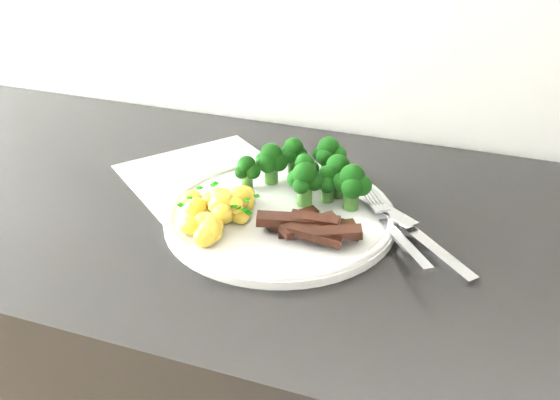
{
  "coord_description": "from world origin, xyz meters",
  "views": [
    {
      "loc": [
        0.2,
        0.99,
        1.34
      ],
      "look_at": [
        -0.04,
        1.66,
        0.93
      ],
      "focal_mm": 39.82,
      "sensor_mm": 36.0,
      "label": 1
    }
  ],
  "objects_px": {
    "plate": "(280,214)",
    "fork": "(395,230)",
    "broccoli": "(313,169)",
    "potatoes": "(219,210)",
    "beef_strips": "(311,226)",
    "knife": "(420,240)",
    "recipe_paper": "(222,189)"
  },
  "relations": [
    {
      "from": "plate",
      "to": "fork",
      "type": "height_order",
      "value": "fork"
    },
    {
      "from": "broccoli",
      "to": "potatoes",
      "type": "height_order",
      "value": "broccoli"
    },
    {
      "from": "potatoes",
      "to": "beef_strips",
      "type": "relative_size",
      "value": 1.03
    },
    {
      "from": "knife",
      "to": "potatoes",
      "type": "bearing_deg",
      "value": -169.63
    },
    {
      "from": "potatoes",
      "to": "knife",
      "type": "height_order",
      "value": "potatoes"
    },
    {
      "from": "recipe_paper",
      "to": "knife",
      "type": "height_order",
      "value": "knife"
    },
    {
      "from": "recipe_paper",
      "to": "fork",
      "type": "bearing_deg",
      "value": -12.15
    },
    {
      "from": "potatoes",
      "to": "knife",
      "type": "xyz_separation_m",
      "value": [
        0.25,
        0.05,
        -0.02
      ]
    },
    {
      "from": "recipe_paper",
      "to": "beef_strips",
      "type": "bearing_deg",
      "value": -28.79
    },
    {
      "from": "broccoli",
      "to": "knife",
      "type": "distance_m",
      "value": 0.18
    },
    {
      "from": "recipe_paper",
      "to": "broccoli",
      "type": "relative_size",
      "value": 2.0
    },
    {
      "from": "broccoli",
      "to": "knife",
      "type": "bearing_deg",
      "value": -21.73
    },
    {
      "from": "fork",
      "to": "knife",
      "type": "height_order",
      "value": "fork"
    },
    {
      "from": "plate",
      "to": "knife",
      "type": "bearing_deg",
      "value": -0.29
    },
    {
      "from": "recipe_paper",
      "to": "beef_strips",
      "type": "distance_m",
      "value": 0.19
    },
    {
      "from": "plate",
      "to": "potatoes",
      "type": "bearing_deg",
      "value": -144.65
    },
    {
      "from": "recipe_paper",
      "to": "potatoes",
      "type": "height_order",
      "value": "potatoes"
    },
    {
      "from": "potatoes",
      "to": "knife",
      "type": "distance_m",
      "value": 0.26
    },
    {
      "from": "plate",
      "to": "broccoli",
      "type": "relative_size",
      "value": 1.6
    },
    {
      "from": "broccoli",
      "to": "knife",
      "type": "relative_size",
      "value": 0.95
    },
    {
      "from": "plate",
      "to": "potatoes",
      "type": "xyz_separation_m",
      "value": [
        -0.07,
        -0.05,
        0.02
      ]
    },
    {
      "from": "knife",
      "to": "plate",
      "type": "bearing_deg",
      "value": 179.71
    },
    {
      "from": "broccoli",
      "to": "fork",
      "type": "distance_m",
      "value": 0.15
    },
    {
      "from": "potatoes",
      "to": "beef_strips",
      "type": "xyz_separation_m",
      "value": [
        0.12,
        0.01,
        -0.0
      ]
    },
    {
      "from": "potatoes",
      "to": "fork",
      "type": "distance_m",
      "value": 0.23
    },
    {
      "from": "plate",
      "to": "beef_strips",
      "type": "height_order",
      "value": "beef_strips"
    },
    {
      "from": "plate",
      "to": "beef_strips",
      "type": "relative_size",
      "value": 2.25
    },
    {
      "from": "potatoes",
      "to": "broccoli",
      "type": "bearing_deg",
      "value": 50.34
    },
    {
      "from": "broccoli",
      "to": "plate",
      "type": "bearing_deg",
      "value": -111.58
    },
    {
      "from": "beef_strips",
      "to": "knife",
      "type": "xyz_separation_m",
      "value": [
        0.13,
        0.04,
        -0.01
      ]
    },
    {
      "from": "plate",
      "to": "broccoli",
      "type": "height_order",
      "value": "broccoli"
    },
    {
      "from": "beef_strips",
      "to": "knife",
      "type": "relative_size",
      "value": 0.68
    }
  ]
}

